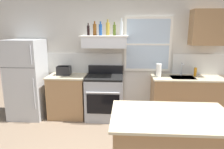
# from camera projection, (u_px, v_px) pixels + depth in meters

# --- Properties ---
(back_wall) EXTENTS (5.40, 0.11, 2.70)m
(back_wall) POSITION_uv_depth(u_px,v_px,m) (119.00, 53.00, 4.52)
(back_wall) COLOR beige
(back_wall) RESTS_ON ground_plane
(refrigerator) EXTENTS (0.70, 0.72, 1.66)m
(refrigerator) POSITION_uv_depth(u_px,v_px,m) (27.00, 79.00, 4.38)
(refrigerator) COLOR #B7BABC
(refrigerator) RESTS_ON ground_plane
(counter_left_of_stove) EXTENTS (0.79, 0.63, 0.91)m
(counter_left_of_stove) POSITION_uv_depth(u_px,v_px,m) (68.00, 96.00, 4.47)
(counter_left_of_stove) COLOR #9E754C
(counter_left_of_stove) RESTS_ON ground_plane
(toaster) EXTENTS (0.30, 0.20, 0.19)m
(toaster) POSITION_uv_depth(u_px,v_px,m) (64.00, 70.00, 4.40)
(toaster) COLOR black
(toaster) RESTS_ON counter_left_of_stove
(stove_range) EXTENTS (0.76, 0.69, 1.09)m
(stove_range) POSITION_uv_depth(u_px,v_px,m) (105.00, 97.00, 4.38)
(stove_range) COLOR #9EA0A5
(stove_range) RESTS_ON ground_plane
(range_hood_shelf) EXTENTS (0.96, 0.52, 0.24)m
(range_hood_shelf) POSITION_uv_depth(u_px,v_px,m) (105.00, 41.00, 4.22)
(range_hood_shelf) COLOR silver
(bottle_balsamic_dark) EXTENTS (0.06, 0.06, 0.24)m
(bottle_balsamic_dark) POSITION_uv_depth(u_px,v_px,m) (88.00, 30.00, 4.24)
(bottle_balsamic_dark) COLOR black
(bottle_balsamic_dark) RESTS_ON range_hood_shelf
(bottle_amber_wine) EXTENTS (0.07, 0.07, 0.28)m
(bottle_amber_wine) POSITION_uv_depth(u_px,v_px,m) (95.00, 29.00, 4.17)
(bottle_amber_wine) COLOR brown
(bottle_amber_wine) RESTS_ON range_hood_shelf
(bottle_blue_liqueur) EXTENTS (0.07, 0.07, 0.27)m
(bottle_blue_liqueur) POSITION_uv_depth(u_px,v_px,m) (101.00, 29.00, 4.13)
(bottle_blue_liqueur) COLOR #1E478C
(bottle_blue_liqueur) RESTS_ON range_hood_shelf
(bottle_champagne_gold_foil) EXTENTS (0.08, 0.08, 0.31)m
(bottle_champagne_gold_foil) POSITION_uv_depth(u_px,v_px,m) (108.00, 29.00, 4.20)
(bottle_champagne_gold_foil) COLOR #B29333
(bottle_champagne_gold_foil) RESTS_ON range_hood_shelf
(bottle_olive_oil_square) EXTENTS (0.06, 0.06, 0.26)m
(bottle_olive_oil_square) POSITION_uv_depth(u_px,v_px,m) (114.00, 30.00, 4.13)
(bottle_olive_oil_square) COLOR #4C601E
(bottle_olive_oil_square) RESTS_ON range_hood_shelf
(bottle_clear_tall) EXTENTS (0.06, 0.06, 0.34)m
(bottle_clear_tall) POSITION_uv_depth(u_px,v_px,m) (121.00, 28.00, 4.11)
(bottle_clear_tall) COLOR silver
(bottle_clear_tall) RESTS_ON range_hood_shelf
(counter_right_with_sink) EXTENTS (1.43, 0.63, 0.91)m
(counter_right_with_sink) POSITION_uv_depth(u_px,v_px,m) (186.00, 98.00, 4.31)
(counter_right_with_sink) COLOR #9E754C
(counter_right_with_sink) RESTS_ON ground_plane
(sink_faucet) EXTENTS (0.03, 0.17, 0.28)m
(sink_faucet) POSITION_uv_depth(u_px,v_px,m) (182.00, 68.00, 4.27)
(sink_faucet) COLOR silver
(sink_faucet) RESTS_ON counter_right_with_sink
(paper_towel_roll) EXTENTS (0.11, 0.11, 0.27)m
(paper_towel_roll) POSITION_uv_depth(u_px,v_px,m) (159.00, 70.00, 4.22)
(paper_towel_roll) COLOR white
(paper_towel_roll) RESTS_ON counter_right_with_sink
(dish_soap_bottle) EXTENTS (0.06, 0.06, 0.18)m
(dish_soap_bottle) POSITION_uv_depth(u_px,v_px,m) (195.00, 72.00, 4.28)
(dish_soap_bottle) COLOR orange
(dish_soap_bottle) RESTS_ON counter_right_with_sink
(upper_cabinet_right) EXTENTS (0.64, 0.32, 0.70)m
(upper_cabinet_right) POSITION_uv_depth(u_px,v_px,m) (207.00, 27.00, 4.11)
(upper_cabinet_right) COLOR #9E754C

